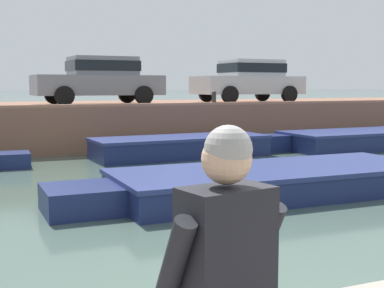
# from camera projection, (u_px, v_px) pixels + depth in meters

# --- Properties ---
(ground_plane) EXTENTS (400.00, 400.00, 0.00)m
(ground_plane) POSITION_uv_depth(u_px,v_px,m) (138.00, 200.00, 9.27)
(ground_plane) COLOR #42564C
(far_quay_wall) EXTENTS (60.00, 6.00, 1.37)m
(far_quay_wall) POSITION_uv_depth(u_px,v_px,m) (52.00, 125.00, 17.81)
(far_quay_wall) COLOR brown
(far_quay_wall) RESTS_ON ground
(far_wall_coping) EXTENTS (60.00, 0.24, 0.08)m
(far_wall_coping) POSITION_uv_depth(u_px,v_px,m) (67.00, 106.00, 15.10)
(far_wall_coping) COLOR #9F6C52
(far_wall_coping) RESTS_ON far_quay_wall
(boat_moored_central_navy) EXTENTS (5.93, 1.85, 0.58)m
(boat_moored_central_navy) POSITION_uv_depth(u_px,v_px,m) (189.00, 146.00, 14.91)
(boat_moored_central_navy) COLOR navy
(boat_moored_central_navy) RESTS_ON ground
(boat_moored_east_navy) EXTENTS (6.70, 2.18, 0.57)m
(boat_moored_east_navy) POSITION_uv_depth(u_px,v_px,m) (374.00, 139.00, 17.02)
(boat_moored_east_navy) COLOR navy
(boat_moored_east_navy) RESTS_ON ground
(motorboat_passing) EXTENTS (7.24, 2.27, 0.99)m
(motorboat_passing) POSITION_uv_depth(u_px,v_px,m) (261.00, 182.00, 9.61)
(motorboat_passing) COLOR navy
(motorboat_passing) RESTS_ON ground
(car_centre_grey) EXTENTS (4.15, 2.02, 1.54)m
(car_centre_grey) POSITION_uv_depth(u_px,v_px,m) (100.00, 78.00, 17.46)
(car_centre_grey) COLOR slate
(car_centre_grey) RESTS_ON far_quay_wall
(car_right_inner_silver) EXTENTS (3.96, 2.06, 1.54)m
(car_right_inner_silver) POSITION_uv_depth(u_px,v_px,m) (249.00, 79.00, 19.65)
(car_right_inner_silver) COLOR #B7BABC
(car_right_inner_silver) RESTS_ON far_quay_wall
(mooring_bollard_east) EXTENTS (0.15, 0.15, 0.44)m
(mooring_bollard_east) POSITION_uv_depth(u_px,v_px,m) (214.00, 97.00, 17.03)
(mooring_bollard_east) COLOR #2D2B28
(mooring_bollard_east) RESTS_ON far_quay_wall
(person_seated_left) EXTENTS (0.57, 0.58, 0.96)m
(person_seated_left) POSITION_uv_depth(u_px,v_px,m) (219.00, 270.00, 2.16)
(person_seated_left) COLOR #282833
(person_seated_left) RESTS_ON near_quay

